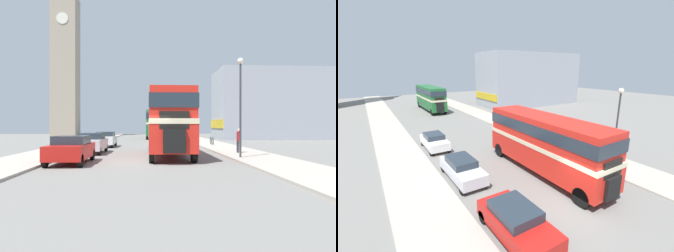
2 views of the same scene
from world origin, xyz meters
TOP-DOWN VIEW (x-y plane):
  - ground_plane at (0.00, 0.00)m, footprint 120.00×120.00m
  - sidewalk_right at (6.75, 0.00)m, footprint 3.50×120.00m
  - double_decker_bus at (1.48, 4.21)m, footprint 2.57×10.59m
  - bus_distant at (1.09, 32.85)m, footprint 2.42×11.01m
  - car_parked_near at (-3.87, 0.01)m, footprint 1.85×4.20m
  - car_parked_mid at (-3.84, 6.35)m, footprint 1.72×4.45m
  - car_parked_far at (-3.77, 13.22)m, footprint 1.73×3.98m
  - pedestrian_walking at (6.43, 4.81)m, footprint 0.33×0.33m
  - bicycle_on_pavement at (6.43, 14.46)m, footprint 0.05×1.76m
  - street_lamp at (5.60, 1.57)m, footprint 0.36×0.36m
  - shop_building_block at (20.01, 29.53)m, footprint 19.79×8.43m

SIDE VIEW (x-z plane):
  - ground_plane at x=0.00m, z-range 0.00..0.00m
  - sidewalk_right at x=6.75m, z-range 0.00..0.12m
  - bicycle_on_pavement at x=6.43m, z-range 0.09..0.87m
  - car_parked_far at x=-3.77m, z-range 0.03..1.44m
  - car_parked_near at x=-3.87m, z-range 0.03..1.48m
  - car_parked_mid at x=-3.84m, z-range 0.03..1.49m
  - pedestrian_walking at x=6.43m, z-range 0.23..1.88m
  - double_decker_bus at x=1.48m, z-range 0.40..4.46m
  - bus_distant at x=1.09m, z-range 0.41..4.55m
  - street_lamp at x=5.60m, z-range 1.03..6.89m
  - shop_building_block at x=20.01m, z-range 0.00..10.02m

